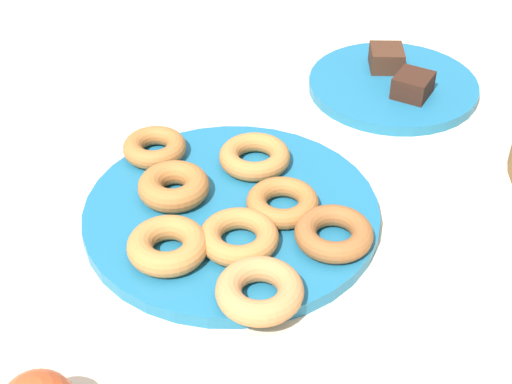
{
  "coord_description": "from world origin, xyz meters",
  "views": [
    {
      "loc": [
        0.64,
        0.23,
        0.57
      ],
      "look_at": [
        0.0,
        0.03,
        0.05
      ],
      "focal_mm": 53.05,
      "sensor_mm": 36.0,
      "label": 1
    }
  ],
  "objects": [
    {
      "name": "ground_plane",
      "position": [
        0.0,
        0.0,
        0.0
      ],
      "size": [
        2.4,
        2.4,
        0.0
      ],
      "primitive_type": "plane",
      "color": "beige"
    },
    {
      "name": "donut_plate",
      "position": [
        0.0,
        0.0,
        0.01
      ],
      "size": [
        0.35,
        0.35,
        0.02
      ],
      "primitive_type": "cylinder",
      "color": "#1E6B93",
      "rests_on": "ground_plane"
    },
    {
      "name": "donut_0",
      "position": [
        -0.07,
        -0.13,
        0.03
      ],
      "size": [
        0.11,
        0.11,
        0.02
      ],
      "primitive_type": "torus",
      "rotation": [
        0.0,
        0.0,
        0.75
      ],
      "color": "#AD6B33",
      "rests_on": "donut_plate"
    },
    {
      "name": "donut_1",
      "position": [
        0.1,
        -0.04,
        0.03
      ],
      "size": [
        0.1,
        0.1,
        0.03
      ],
      "primitive_type": "torus",
      "rotation": [
        0.0,
        0.0,
        4.62
      ],
      "color": "#BC7A3D",
      "rests_on": "donut_plate"
    },
    {
      "name": "donut_2",
      "position": [
        -0.01,
        0.06,
        0.03
      ],
      "size": [
        0.1,
        0.1,
        0.02
      ],
      "primitive_type": "torus",
      "rotation": [
        0.0,
        0.0,
        0.23
      ],
      "color": "#AD6B33",
      "rests_on": "donut_plate"
    },
    {
      "name": "donut_3",
      "position": [
        -0.09,
        0.0,
        0.03
      ],
      "size": [
        0.12,
        0.12,
        0.02
      ],
      "primitive_type": "torus",
      "rotation": [
        0.0,
        0.0,
        2.67
      ],
      "color": "#BC7A3D",
      "rests_on": "donut_plate"
    },
    {
      "name": "donut_4",
      "position": [
        0.06,
        0.03,
        0.03
      ],
      "size": [
        0.12,
        0.12,
        0.02
      ],
      "primitive_type": "torus",
      "rotation": [
        0.0,
        0.0,
        0.41
      ],
      "color": "#BC7A3D",
      "rests_on": "donut_plate"
    },
    {
      "name": "donut_5",
      "position": [
        0.0,
        -0.07,
        0.03
      ],
      "size": [
        0.11,
        0.11,
        0.03
      ],
      "primitive_type": "torus",
      "rotation": [
        0.0,
        0.0,
        5.19
      ],
      "color": "#AD6B33",
      "rests_on": "donut_plate"
    },
    {
      "name": "donut_6",
      "position": [
        0.02,
        0.13,
        0.03
      ],
      "size": [
        0.1,
        0.1,
        0.02
      ],
      "primitive_type": "torus",
      "rotation": [
        0.0,
        0.0,
        4.92
      ],
      "color": "#995B2D",
      "rests_on": "donut_plate"
    },
    {
      "name": "donut_7",
      "position": [
        0.13,
        0.08,
        0.03
      ],
      "size": [
        0.1,
        0.1,
        0.03
      ],
      "primitive_type": "torus",
      "rotation": [
        0.0,
        0.0,
        6.18
      ],
      "color": "#C6844C",
      "rests_on": "donut_plate"
    },
    {
      "name": "cake_plate",
      "position": [
        -0.35,
        0.13,
        0.01
      ],
      "size": [
        0.25,
        0.25,
        0.02
      ],
      "primitive_type": "cylinder",
      "color": "#1E6B93",
      "rests_on": "ground_plane"
    },
    {
      "name": "brownie_near",
      "position": [
        -0.39,
        0.11,
        0.03
      ],
      "size": [
        0.06,
        0.06,
        0.03
      ],
      "primitive_type": "cube",
      "rotation": [
        0.0,
        0.0,
        0.28
      ],
      "color": "#472819",
      "rests_on": "cake_plate"
    },
    {
      "name": "brownie_far",
      "position": [
        -0.32,
        0.16,
        0.03
      ],
      "size": [
        0.06,
        0.06,
        0.03
      ],
      "primitive_type": "cube",
      "rotation": [
        0.0,
        0.0,
        -0.21
      ],
      "color": "#381E14",
      "rests_on": "cake_plate"
    }
  ]
}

